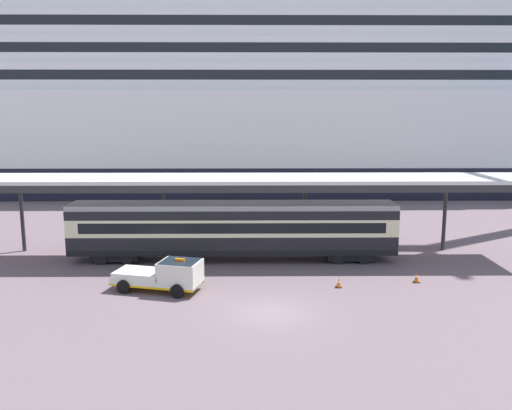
{
  "coord_description": "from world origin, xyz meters",
  "views": [
    {
      "loc": [
        -1.03,
        -26.8,
        10.5
      ],
      "look_at": [
        -0.68,
        7.0,
        4.5
      ],
      "focal_mm": 37.56,
      "sensor_mm": 36.0,
      "label": 1
    }
  ],
  "objects_px": {
    "train_carriage": "(233,228)",
    "traffic_cone_near": "(339,283)",
    "service_truck": "(165,275)",
    "cruise_ship": "(117,77)",
    "traffic_cone_mid": "(417,277)"
  },
  "relations": [
    {
      "from": "service_truck",
      "to": "traffic_cone_near",
      "type": "height_order",
      "value": "service_truck"
    },
    {
      "from": "cruise_ship",
      "to": "traffic_cone_near",
      "type": "bearing_deg",
      "value": -62.47
    },
    {
      "from": "train_carriage",
      "to": "traffic_cone_near",
      "type": "xyz_separation_m",
      "value": [
        6.53,
        -6.05,
        -2.02
      ]
    },
    {
      "from": "train_carriage",
      "to": "traffic_cone_near",
      "type": "height_order",
      "value": "train_carriage"
    },
    {
      "from": "cruise_ship",
      "to": "traffic_cone_mid",
      "type": "xyz_separation_m",
      "value": [
        28.92,
        -45.05,
        -14.73
      ]
    },
    {
      "from": "service_truck",
      "to": "traffic_cone_mid",
      "type": "bearing_deg",
      "value": 5.21
    },
    {
      "from": "train_carriage",
      "to": "service_truck",
      "type": "relative_size",
      "value": 4.1
    },
    {
      "from": "train_carriage",
      "to": "traffic_cone_near",
      "type": "bearing_deg",
      "value": -42.82
    },
    {
      "from": "service_truck",
      "to": "traffic_cone_near",
      "type": "distance_m",
      "value": 10.35
    },
    {
      "from": "train_carriage",
      "to": "traffic_cone_near",
      "type": "distance_m",
      "value": 9.13
    },
    {
      "from": "service_truck",
      "to": "traffic_cone_near",
      "type": "relative_size",
      "value": 9.37
    },
    {
      "from": "cruise_ship",
      "to": "traffic_cone_near",
      "type": "relative_size",
      "value": 285.45
    },
    {
      "from": "traffic_cone_mid",
      "to": "train_carriage",
      "type": "bearing_deg",
      "value": 155.85
    },
    {
      "from": "cruise_ship",
      "to": "train_carriage",
      "type": "distance_m",
      "value": 45.36
    },
    {
      "from": "cruise_ship",
      "to": "service_truck",
      "type": "relative_size",
      "value": 30.45
    }
  ]
}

